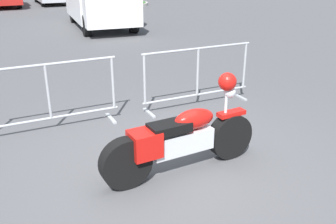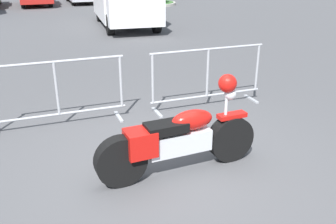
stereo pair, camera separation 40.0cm
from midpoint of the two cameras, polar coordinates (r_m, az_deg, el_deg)
ground_plane at (r=4.86m, az=-1.85°, el=-8.44°), size 120.00×120.00×0.00m
motorcycle at (r=4.58m, az=-0.41°, el=-4.04°), size 2.11×0.36×1.19m
crowd_barrier_near at (r=6.01m, az=-19.56°, el=2.19°), size 2.14×0.48×1.07m
crowd_barrier_far at (r=6.69m, az=2.82°, el=5.46°), size 2.14×0.48×1.07m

